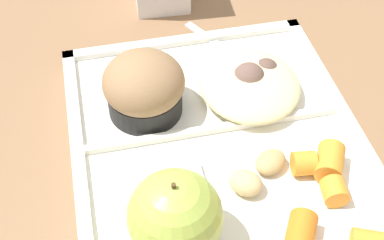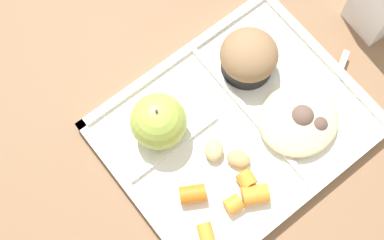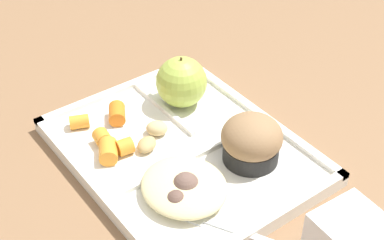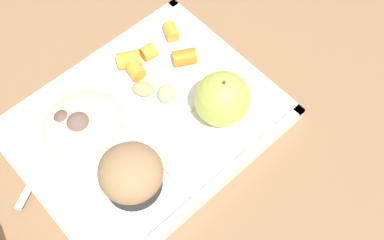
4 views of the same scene
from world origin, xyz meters
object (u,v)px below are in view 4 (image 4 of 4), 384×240
(bran_muffin, at_px, (131,175))
(green_apple, at_px, (222,99))
(plastic_fork, at_px, (48,153))
(lunch_tray, at_px, (147,123))

(bran_muffin, bearing_deg, green_apple, 180.00)
(bran_muffin, distance_m, plastic_fork, 0.13)
(green_apple, relative_size, plastic_fork, 0.60)
(bran_muffin, bearing_deg, plastic_fork, -62.37)
(lunch_tray, distance_m, plastic_fork, 0.14)
(lunch_tray, bearing_deg, bran_muffin, 40.65)
(bran_muffin, relative_size, plastic_fork, 0.61)
(green_apple, bearing_deg, lunch_tray, -35.24)
(green_apple, distance_m, bran_muffin, 0.16)
(green_apple, xyz_separation_m, bran_muffin, (0.16, 0.00, -0.01))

